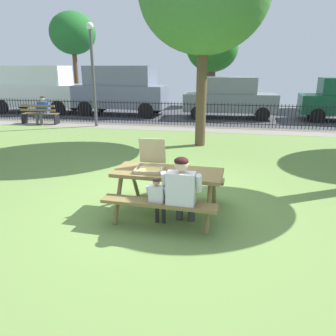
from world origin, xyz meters
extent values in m
cube|color=olive|center=(0.00, 2.17, -0.01)|extent=(28.00, 12.34, 0.02)
cube|color=gray|center=(0.00, 7.64, 0.00)|extent=(28.00, 1.40, 0.01)
cube|color=#424247|center=(0.00, 11.97, -0.01)|extent=(28.00, 7.27, 0.01)
cube|color=olive|center=(0.09, -0.38, 0.74)|extent=(1.83, 0.83, 0.06)
cube|color=olive|center=(0.07, -0.98, 0.44)|extent=(1.81, 0.35, 0.05)
cube|color=olive|center=(0.12, 0.22, 0.44)|extent=(1.81, 0.35, 0.05)
cylinder|color=olive|center=(-0.66, -0.76, 0.35)|extent=(0.09, 0.44, 0.74)
cylinder|color=olive|center=(-0.63, 0.07, 0.35)|extent=(0.09, 0.44, 0.74)
cylinder|color=olive|center=(0.81, -0.82, 0.35)|extent=(0.09, 0.44, 0.74)
cylinder|color=olive|center=(0.85, 0.01, 0.35)|extent=(0.09, 0.44, 0.74)
cube|color=tan|center=(-0.21, -0.42, 0.78)|extent=(0.47, 0.47, 0.01)
cube|color=silver|center=(-0.21, -0.42, 0.78)|extent=(0.43, 0.43, 0.00)
cube|color=tan|center=(-0.20, -0.64, 0.80)|extent=(0.45, 0.03, 0.04)
cube|color=tan|center=(-0.21, -0.20, 0.80)|extent=(0.45, 0.03, 0.04)
cube|color=tan|center=(-0.43, -0.43, 0.80)|extent=(0.03, 0.45, 0.04)
cube|color=tan|center=(0.01, -0.42, 0.80)|extent=(0.03, 0.45, 0.04)
cube|color=tan|center=(-0.22, -0.19, 1.05)|extent=(0.45, 0.12, 0.44)
cylinder|color=tan|center=(-0.21, -0.42, 0.79)|extent=(0.38, 0.38, 0.01)
cylinder|color=#F4D371|center=(-0.21, -0.42, 0.80)|extent=(0.35, 0.35, 0.00)
pyramid|color=#F0DF69|center=(0.39, -0.39, 0.78)|extent=(0.27, 0.25, 0.01)
cube|color=tan|center=(0.49, -0.44, 0.78)|extent=(0.11, 0.19, 0.02)
cylinder|color=#3D3D3D|center=(0.33, -0.57, 0.22)|extent=(0.12, 0.12, 0.44)
cylinder|color=#3D3D3D|center=(0.32, -0.77, 0.47)|extent=(0.17, 0.43, 0.15)
cylinder|color=#3D3D3D|center=(0.53, -0.57, 0.22)|extent=(0.12, 0.12, 0.44)
cylinder|color=#3D3D3D|center=(0.52, -0.78, 0.47)|extent=(0.17, 0.43, 0.15)
cube|color=silver|center=(0.41, -0.99, 0.70)|extent=(0.43, 0.24, 0.52)
cylinder|color=silver|center=(0.15, -0.93, 0.80)|extent=(0.10, 0.21, 0.31)
cylinder|color=silver|center=(0.67, -0.95, 0.80)|extent=(0.10, 0.21, 0.31)
sphere|color=beige|center=(0.41, -0.97, 1.08)|extent=(0.21, 0.21, 0.21)
ellipsoid|color=black|center=(0.41, -0.98, 1.13)|extent=(0.21, 0.20, 0.12)
cylinder|color=black|center=(-0.01, -0.75, 0.22)|extent=(0.06, 0.06, 0.44)
cylinder|color=black|center=(-0.02, -0.86, 0.46)|extent=(0.09, 0.23, 0.08)
cylinder|color=black|center=(0.10, -0.75, 0.22)|extent=(0.06, 0.06, 0.44)
cylinder|color=black|center=(0.09, -0.86, 0.46)|extent=(0.09, 0.23, 0.08)
cube|color=silver|center=(0.03, -0.97, 0.58)|extent=(0.23, 0.13, 0.28)
cylinder|color=silver|center=(-0.11, -0.94, 0.64)|extent=(0.05, 0.11, 0.17)
cylinder|color=silver|center=(0.17, -0.95, 0.64)|extent=(0.05, 0.11, 0.17)
sphere|color=tan|center=(0.03, -0.96, 0.78)|extent=(0.11, 0.11, 0.11)
ellipsoid|color=#2F201B|center=(0.03, -0.97, 0.81)|extent=(0.11, 0.11, 0.06)
cylinder|color=black|center=(0.00, 8.34, 0.91)|extent=(22.78, 0.03, 0.03)
cylinder|color=black|center=(0.00, 8.34, 0.15)|extent=(22.78, 0.03, 0.03)
cylinder|color=black|center=(-9.77, 8.34, 0.50)|extent=(0.02, 0.02, 0.99)
cylinder|color=black|center=(-9.63, 8.34, 0.50)|extent=(0.02, 0.02, 0.99)
cylinder|color=black|center=(-9.49, 8.34, 0.50)|extent=(0.02, 0.02, 0.99)
cylinder|color=black|center=(-9.35, 8.34, 0.50)|extent=(0.02, 0.02, 0.99)
cylinder|color=black|center=(-9.21, 8.34, 0.50)|extent=(0.02, 0.02, 0.99)
cylinder|color=black|center=(-9.07, 8.34, 0.50)|extent=(0.02, 0.02, 0.99)
cylinder|color=black|center=(-8.93, 8.34, 0.50)|extent=(0.02, 0.02, 0.99)
cylinder|color=black|center=(-8.79, 8.34, 0.50)|extent=(0.02, 0.02, 0.99)
cylinder|color=black|center=(-8.65, 8.34, 0.50)|extent=(0.02, 0.02, 0.99)
cylinder|color=black|center=(-8.51, 8.34, 0.50)|extent=(0.02, 0.02, 0.99)
cylinder|color=black|center=(-8.37, 8.34, 0.50)|extent=(0.02, 0.02, 0.99)
cylinder|color=black|center=(-8.22, 8.34, 0.50)|extent=(0.02, 0.02, 0.99)
cylinder|color=black|center=(-8.08, 8.34, 0.50)|extent=(0.02, 0.02, 0.99)
cylinder|color=black|center=(-7.94, 8.34, 0.50)|extent=(0.02, 0.02, 0.99)
cylinder|color=black|center=(-7.80, 8.34, 0.50)|extent=(0.02, 0.02, 0.99)
cylinder|color=black|center=(-7.66, 8.34, 0.50)|extent=(0.02, 0.02, 0.99)
cylinder|color=black|center=(-7.52, 8.34, 0.50)|extent=(0.02, 0.02, 0.99)
cylinder|color=black|center=(-7.38, 8.34, 0.50)|extent=(0.02, 0.02, 0.99)
cylinder|color=black|center=(-7.24, 8.34, 0.50)|extent=(0.02, 0.02, 0.99)
cylinder|color=black|center=(-7.10, 8.34, 0.50)|extent=(0.02, 0.02, 0.99)
cylinder|color=black|center=(-6.96, 8.34, 0.50)|extent=(0.02, 0.02, 0.99)
cylinder|color=black|center=(-6.82, 8.34, 0.50)|extent=(0.02, 0.02, 0.99)
cylinder|color=black|center=(-6.68, 8.34, 0.50)|extent=(0.02, 0.02, 0.99)
cylinder|color=black|center=(-6.54, 8.34, 0.50)|extent=(0.02, 0.02, 0.99)
cylinder|color=black|center=(-6.40, 8.34, 0.50)|extent=(0.02, 0.02, 0.99)
cylinder|color=black|center=(-6.26, 8.34, 0.50)|extent=(0.02, 0.02, 0.99)
cylinder|color=black|center=(-6.12, 8.34, 0.50)|extent=(0.02, 0.02, 0.99)
cylinder|color=black|center=(-5.98, 8.34, 0.50)|extent=(0.02, 0.02, 0.99)
cylinder|color=black|center=(-5.83, 8.34, 0.50)|extent=(0.02, 0.02, 0.99)
cylinder|color=black|center=(-5.69, 8.34, 0.50)|extent=(0.02, 0.02, 0.99)
cylinder|color=black|center=(-5.55, 8.34, 0.50)|extent=(0.02, 0.02, 0.99)
cylinder|color=black|center=(-5.41, 8.34, 0.50)|extent=(0.02, 0.02, 0.99)
cylinder|color=black|center=(-5.27, 8.34, 0.50)|extent=(0.02, 0.02, 0.99)
cylinder|color=black|center=(-5.13, 8.34, 0.50)|extent=(0.02, 0.02, 0.99)
cylinder|color=black|center=(-4.99, 8.34, 0.50)|extent=(0.02, 0.02, 0.99)
cylinder|color=black|center=(-4.85, 8.34, 0.50)|extent=(0.02, 0.02, 0.99)
cylinder|color=black|center=(-4.71, 8.34, 0.50)|extent=(0.02, 0.02, 0.99)
cylinder|color=black|center=(-4.57, 8.34, 0.50)|extent=(0.02, 0.02, 0.99)
cylinder|color=black|center=(-4.43, 8.34, 0.50)|extent=(0.02, 0.02, 0.99)
cylinder|color=black|center=(-4.29, 8.34, 0.50)|extent=(0.02, 0.02, 0.99)
cylinder|color=black|center=(-4.15, 8.34, 0.50)|extent=(0.02, 0.02, 0.99)
cylinder|color=black|center=(-4.01, 8.34, 0.50)|extent=(0.02, 0.02, 0.99)
cylinder|color=black|center=(-3.87, 8.34, 0.50)|extent=(0.02, 0.02, 0.99)
cylinder|color=black|center=(-3.73, 8.34, 0.50)|extent=(0.02, 0.02, 0.99)
cylinder|color=black|center=(-3.59, 8.34, 0.50)|extent=(0.02, 0.02, 0.99)
cylinder|color=black|center=(-3.44, 8.34, 0.50)|extent=(0.02, 0.02, 0.99)
cylinder|color=black|center=(-3.30, 8.34, 0.50)|extent=(0.02, 0.02, 0.99)
cylinder|color=black|center=(-3.16, 8.34, 0.50)|extent=(0.02, 0.02, 0.99)
cylinder|color=black|center=(-3.02, 8.34, 0.50)|extent=(0.02, 0.02, 0.99)
cylinder|color=black|center=(-2.88, 8.34, 0.50)|extent=(0.02, 0.02, 0.99)
cylinder|color=black|center=(-2.74, 8.34, 0.50)|extent=(0.02, 0.02, 0.99)
cylinder|color=black|center=(-2.60, 8.34, 0.50)|extent=(0.02, 0.02, 0.99)
cylinder|color=black|center=(-2.46, 8.34, 0.50)|extent=(0.02, 0.02, 0.99)
cylinder|color=black|center=(-2.32, 8.34, 0.50)|extent=(0.02, 0.02, 0.99)
cylinder|color=black|center=(-2.18, 8.34, 0.50)|extent=(0.02, 0.02, 0.99)
cylinder|color=black|center=(-2.04, 8.34, 0.50)|extent=(0.02, 0.02, 0.99)
cylinder|color=black|center=(-1.90, 8.34, 0.50)|extent=(0.02, 0.02, 0.99)
cylinder|color=black|center=(-1.76, 8.34, 0.50)|extent=(0.02, 0.02, 0.99)
cylinder|color=black|center=(-1.62, 8.34, 0.50)|extent=(0.02, 0.02, 0.99)
cylinder|color=black|center=(-1.48, 8.34, 0.50)|extent=(0.02, 0.02, 0.99)
cylinder|color=black|center=(-1.34, 8.34, 0.50)|extent=(0.02, 0.02, 0.99)
cylinder|color=black|center=(-1.20, 8.34, 0.50)|extent=(0.02, 0.02, 0.99)
cylinder|color=black|center=(-1.05, 8.34, 0.50)|extent=(0.02, 0.02, 0.99)
cylinder|color=black|center=(-0.91, 8.34, 0.50)|extent=(0.02, 0.02, 0.99)
cylinder|color=black|center=(-0.77, 8.34, 0.50)|extent=(0.02, 0.02, 0.99)
cylinder|color=black|center=(-0.63, 8.34, 0.50)|extent=(0.02, 0.02, 0.99)
cylinder|color=black|center=(-0.49, 8.34, 0.50)|extent=(0.02, 0.02, 0.99)
cylinder|color=black|center=(-0.35, 8.34, 0.50)|extent=(0.02, 0.02, 0.99)
cylinder|color=black|center=(-0.21, 8.34, 0.50)|extent=(0.02, 0.02, 0.99)
cylinder|color=black|center=(-0.07, 8.34, 0.50)|extent=(0.02, 0.02, 0.99)
cylinder|color=black|center=(0.07, 8.34, 0.50)|extent=(0.02, 0.02, 0.99)
cylinder|color=black|center=(0.21, 8.34, 0.50)|extent=(0.02, 0.02, 0.99)
cylinder|color=black|center=(0.35, 8.34, 0.50)|extent=(0.02, 0.02, 0.99)
cylinder|color=black|center=(0.49, 8.34, 0.50)|extent=(0.02, 0.02, 0.99)
cylinder|color=black|center=(0.63, 8.34, 0.50)|extent=(0.02, 0.02, 0.99)
cylinder|color=black|center=(0.77, 8.34, 0.50)|extent=(0.02, 0.02, 0.99)
cylinder|color=black|center=(0.91, 8.34, 0.50)|extent=(0.02, 0.02, 0.99)
cylinder|color=black|center=(1.05, 8.34, 0.50)|extent=(0.02, 0.02, 0.99)
cylinder|color=black|center=(1.20, 8.34, 0.50)|extent=(0.02, 0.02, 0.99)
cylinder|color=black|center=(1.34, 8.34, 0.50)|extent=(0.02, 0.02, 0.99)
cylinder|color=black|center=(1.48, 8.34, 0.50)|extent=(0.02, 0.02, 0.99)
cylinder|color=black|center=(1.62, 8.34, 0.50)|extent=(0.02, 0.02, 0.99)
cylinder|color=black|center=(1.76, 8.34, 0.50)|extent=(0.02, 0.02, 0.99)
cylinder|color=black|center=(1.90, 8.34, 0.50)|extent=(0.02, 0.02, 0.99)
cylinder|color=black|center=(2.04, 8.34, 0.50)|extent=(0.02, 0.02, 0.99)
cylinder|color=black|center=(2.18, 8.34, 0.50)|extent=(0.02, 0.02, 0.99)
cylinder|color=black|center=(2.32, 8.34, 0.50)|extent=(0.02, 0.02, 0.99)
cylinder|color=black|center=(2.46, 8.34, 0.50)|extent=(0.02, 0.02, 0.99)
cylinder|color=black|center=(2.60, 8.34, 0.50)|extent=(0.02, 0.02, 0.99)
cylinder|color=black|center=(2.74, 8.34, 0.50)|extent=(0.02, 0.02, 0.99)
cylinder|color=black|center=(2.88, 8.34, 0.50)|extent=(0.02, 0.02, 0.99)
cylinder|color=black|center=(3.02, 8.34, 0.50)|extent=(0.02, 0.02, 0.99)
cylinder|color=black|center=(3.16, 8.34, 0.50)|extent=(0.02, 0.02, 0.99)
cylinder|color=black|center=(3.30, 8.34, 0.50)|extent=(0.02, 0.02, 0.99)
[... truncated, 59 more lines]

